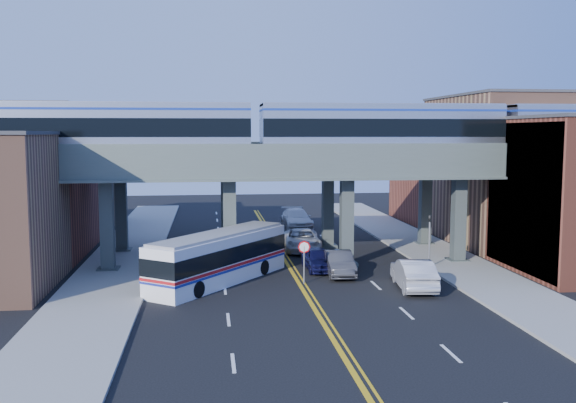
# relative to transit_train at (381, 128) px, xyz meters

# --- Properties ---
(ground) EXTENTS (120.00, 120.00, 0.00)m
(ground) POSITION_rel_transit_train_xyz_m (-6.34, -8.00, -9.41)
(ground) COLOR black
(ground) RESTS_ON ground
(sidewalk_west) EXTENTS (5.00, 70.00, 0.16)m
(sidewalk_west) POSITION_rel_transit_train_xyz_m (-17.84, 2.00, -9.33)
(sidewalk_west) COLOR gray
(sidewalk_west) RESTS_ON ground
(sidewalk_east) EXTENTS (5.00, 70.00, 0.16)m
(sidewalk_east) POSITION_rel_transit_train_xyz_m (5.16, 2.00, -9.33)
(sidewalk_east) COLOR gray
(sidewalk_east) RESTS_ON ground
(building_west_b) EXTENTS (8.00, 14.00, 11.00)m
(building_west_b) POSITION_rel_transit_train_xyz_m (-24.84, 8.00, -3.91)
(building_west_b) COLOR brown
(building_west_b) RESTS_ON ground
(building_west_c) EXTENTS (8.00, 10.00, 8.00)m
(building_west_c) POSITION_rel_transit_train_xyz_m (-24.84, 21.00, -5.41)
(building_west_c) COLOR brown
(building_west_c) RESTS_ON ground
(building_east_b) EXTENTS (8.00, 14.00, 12.00)m
(building_east_b) POSITION_rel_transit_train_xyz_m (12.16, 8.00, -3.41)
(building_east_b) COLOR brown
(building_east_b) RESTS_ON ground
(building_east_c) EXTENTS (8.00, 10.00, 9.00)m
(building_east_c) POSITION_rel_transit_train_xyz_m (12.16, 21.00, -4.91)
(building_east_c) COLOR brown
(building_east_c) RESTS_ON ground
(mural_panel) EXTENTS (0.10, 9.50, 9.50)m
(mural_panel) POSITION_rel_transit_train_xyz_m (8.21, -4.00, -4.66)
(mural_panel) COLOR teal
(mural_panel) RESTS_ON ground
(elevated_viaduct_near) EXTENTS (52.00, 3.60, 7.40)m
(elevated_viaduct_near) POSITION_rel_transit_train_xyz_m (-6.34, 0.00, -2.94)
(elevated_viaduct_near) COLOR #3D4746
(elevated_viaduct_near) RESTS_ON ground
(elevated_viaduct_far) EXTENTS (52.00, 3.60, 7.40)m
(elevated_viaduct_far) POSITION_rel_transit_train_xyz_m (-6.34, 7.00, -2.94)
(elevated_viaduct_far) COLOR #3D4746
(elevated_viaduct_far) RESTS_ON ground
(transit_train) EXTENTS (50.69, 3.18, 3.71)m
(transit_train) POSITION_rel_transit_train_xyz_m (0.00, 0.00, 0.00)
(transit_train) COLOR black
(transit_train) RESTS_ON elevated_viaduct_near
(stop_sign) EXTENTS (0.76, 0.09, 2.63)m
(stop_sign) POSITION_rel_transit_train_xyz_m (-6.04, -5.00, -7.65)
(stop_sign) COLOR slate
(stop_sign) RESTS_ON ground
(traffic_signal) EXTENTS (0.15, 0.18, 4.10)m
(traffic_signal) POSITION_rel_transit_train_xyz_m (2.86, -2.00, -7.11)
(traffic_signal) COLOR slate
(traffic_signal) RESTS_ON ground
(transit_bus) EXTENTS (8.88, 10.53, 2.92)m
(transit_bus) POSITION_rel_transit_train_xyz_m (-11.10, -4.01, -7.91)
(transit_bus) COLOR white
(transit_bus) RESTS_ON ground
(car_lane_a) EXTENTS (1.88, 4.40, 1.48)m
(car_lane_a) POSITION_rel_transit_train_xyz_m (-4.54, -1.30, -8.67)
(car_lane_a) COLOR #10113D
(car_lane_a) RESTS_ON ground
(car_lane_b) EXTENTS (1.89, 4.76, 1.54)m
(car_lane_b) POSITION_rel_transit_train_xyz_m (-3.45, -2.94, -8.64)
(car_lane_b) COLOR #333335
(car_lane_b) RESTS_ON ground
(car_lane_c) EXTENTS (3.10, 6.01, 1.62)m
(car_lane_c) POSITION_rel_transit_train_xyz_m (-4.54, 5.90, -8.59)
(car_lane_c) COLOR silver
(car_lane_c) RESTS_ON ground
(car_lane_d) EXTENTS (2.64, 6.26, 1.80)m
(car_lane_d) POSITION_rel_transit_train_xyz_m (-3.36, 17.58, -8.50)
(car_lane_d) COLOR #BABBBF
(car_lane_d) RESTS_ON ground
(car_parked_curb) EXTENTS (2.43, 5.52, 1.76)m
(car_parked_curb) POSITION_rel_transit_train_xyz_m (0.16, -6.99, -8.52)
(car_parked_curb) COLOR #B9B8BE
(car_parked_curb) RESTS_ON ground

